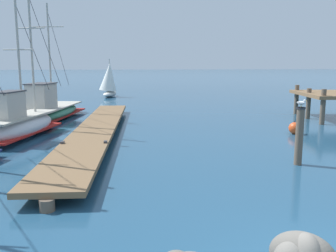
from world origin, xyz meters
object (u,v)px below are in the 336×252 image
object	(u,v)px
perched_seagull	(301,103)
distant_sailboat	(109,80)
fishing_boat_1	(49,110)
mooring_piling	(299,135)
mooring_buoy	(295,128)
fishing_boat_0	(19,123)

from	to	relation	value
perched_seagull	distant_sailboat	size ratio (longest dim) A/B	0.09
fishing_boat_1	mooring_piling	size ratio (longest dim) A/B	3.97
mooring_buoy	fishing_boat_0	bearing A→B (deg)	177.53
mooring_buoy	distant_sailboat	size ratio (longest dim) A/B	0.17
perched_seagull	distant_sailboat	bearing A→B (deg)	105.12
fishing_boat_1	fishing_boat_0	bearing A→B (deg)	-92.59
fishing_boat_0	mooring_piling	world-z (taller)	fishing_boat_0
fishing_boat_1	perched_seagull	xyz separation A→B (m)	(10.34, -11.36, 1.50)
mooring_piling	distant_sailboat	xyz separation A→B (m)	(-7.17, 26.52, 0.67)
mooring_piling	mooring_buoy	xyz separation A→B (m)	(2.44, 5.19, -0.73)
fishing_boat_1	mooring_piling	world-z (taller)	fishing_boat_1
distant_sailboat	fishing_boat_0	bearing A→B (deg)	-99.38
fishing_boat_1	mooring_buoy	world-z (taller)	fishing_boat_1
fishing_boat_0	perched_seagull	distance (m)	12.14
fishing_boat_1	perched_seagull	bearing A→B (deg)	-47.68
mooring_piling	mooring_buoy	world-z (taller)	mooring_piling
mooring_buoy	distant_sailboat	bearing A→B (deg)	114.25
mooring_piling	perched_seagull	size ratio (longest dim) A/B	5.69
fishing_boat_0	mooring_buoy	xyz separation A→B (m)	(13.04, -0.56, -0.42)
mooring_piling	fishing_boat_0	bearing A→B (deg)	151.51
perched_seagull	mooring_buoy	world-z (taller)	perched_seagull
fishing_boat_0	perched_seagull	size ratio (longest dim) A/B	20.74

